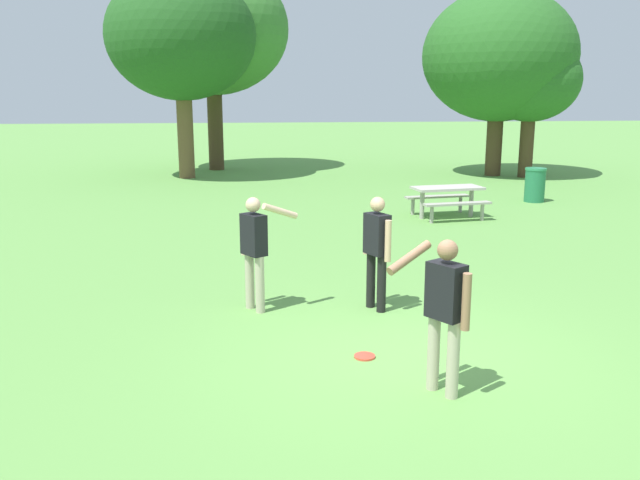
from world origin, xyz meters
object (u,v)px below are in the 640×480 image
Objects in this scene: person_thrower at (444,305)px; frisbee at (365,356)px; person_catcher at (255,245)px; tree_tall_left at (181,37)px; tree_slender_mid at (531,81)px; trash_can_beside_table at (535,185)px; tree_far_right at (499,56)px; tree_broad_center at (212,30)px; person_bystander at (377,246)px; picnic_table_near at (447,195)px.

person_thrower is 6.52× the size of frisbee.
person_catcher is 0.23× the size of tree_tall_left.
tree_slender_mid reaches higher than person_catcher.
tree_far_right is (1.03, 5.96, 3.81)m from trash_can_beside_table.
person_thrower and person_catcher have the same top height.
tree_slender_mid is at bearing 54.41° from person_catcher.
person_catcher is at bearing -121.72° from tree_far_right.
person_catcher is at bearing -132.70° from trash_can_beside_table.
tree_far_right is at bearing 146.90° from tree_slender_mid.
tree_tall_left is 0.91× the size of tree_broad_center.
person_catcher is 15.90m from tree_tall_left.
person_thrower is at bearing -77.45° from tree_tall_left.
person_bystander reaches higher than picnic_table_near.
person_thrower is at bearing -81.52° from tree_broad_center.
tree_tall_left reaches higher than person_thrower.
trash_can_beside_table is at bearing -32.55° from tree_tall_left.
tree_far_right reaches higher than tree_slender_mid.
person_thrower is 10.05m from picnic_table_near.
trash_can_beside_table reaches higher than picnic_table_near.
trash_can_beside_table is (6.18, 11.65, -0.48)m from person_thrower.
tree_tall_left is 2.72m from tree_broad_center.
person_thrower is 19.04m from tree_tall_left.
trash_can_beside_table is (6.80, 10.62, 0.47)m from frisbee.
frisbee is 0.26× the size of trash_can_beside_table.
person_bystander is 0.33× the size of tree_slender_mid.
tree_broad_center reaches higher than tree_tall_left.
person_catcher reaches higher than trash_can_beside_table.
person_bystander is at bearing 74.74° from frisbee.
trash_can_beside_table is at bearing 54.54° from person_bystander.
frisbee is at bearing 120.89° from person_thrower.
trash_can_beside_table reaches higher than frisbee.
person_catcher is 1.72m from person_bystander.
picnic_table_near is 0.24× the size of tree_broad_center.
trash_can_beside_table is 0.12× the size of tree_broad_center.
person_thrower is 19.01m from tree_slender_mid.
tree_far_right is 1.34× the size of tree_slender_mid.
frisbee is (1.24, -1.91, -0.95)m from person_catcher.
tree_broad_center is at bearing 161.79° from tree_slender_mid.
trash_can_beside_table is at bearing -44.27° from tree_broad_center.
tree_far_right is (7.35, 14.84, 3.35)m from person_bystander.
tree_tall_left reaches higher than tree_far_right.
person_bystander is 0.87× the size of picnic_table_near.
frisbee is 0.04× the size of tree_far_right.
frisbee is 0.05× the size of tree_slender_mid.
tree_slender_mid is (2.00, 5.32, 2.95)m from trash_can_beside_table.
person_bystander is 0.21× the size of tree_broad_center.
trash_can_beside_table is 0.13× the size of tree_tall_left.
tree_slender_mid is at bearing -33.10° from tree_far_right.
person_catcher is (-1.86, 2.94, 0.00)m from person_thrower.
tree_broad_center reaches higher than tree_far_right.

